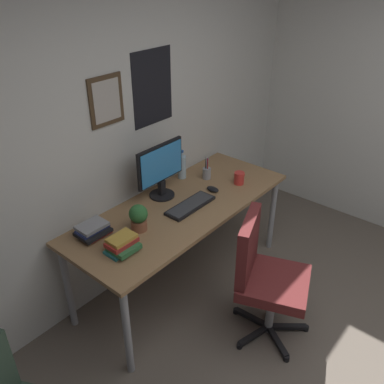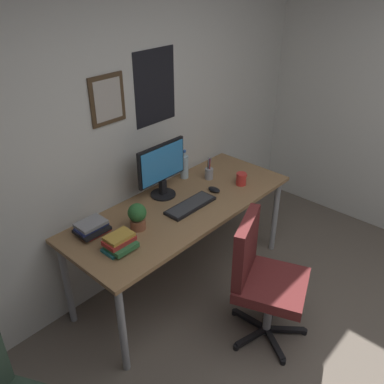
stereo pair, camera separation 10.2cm
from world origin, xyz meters
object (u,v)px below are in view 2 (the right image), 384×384
(monitor, at_px, (162,168))
(book_stack_left, at_px, (92,228))
(office_chair, at_px, (261,275))
(keyboard, at_px, (191,205))
(pen_cup, at_px, (209,173))
(potted_plant, at_px, (137,216))
(water_bottle, at_px, (184,166))
(coffee_mug_near, at_px, (241,179))
(computer_mouse, at_px, (214,190))
(book_stack_right, at_px, (120,243))

(monitor, bearing_deg, book_stack_left, -178.34)
(office_chair, height_order, keyboard, office_chair)
(pen_cup, bearing_deg, monitor, 168.88)
(office_chair, xyz_separation_m, book_stack_left, (-0.66, 0.96, 0.28))
(monitor, bearing_deg, pen_cup, -11.12)
(potted_plant, xyz_separation_m, book_stack_left, (-0.25, 0.18, -0.06))
(monitor, bearing_deg, water_bottle, 13.36)
(coffee_mug_near, bearing_deg, monitor, 147.78)
(keyboard, relative_size, book_stack_left, 1.95)
(computer_mouse, bearing_deg, keyboard, -176.70)
(book_stack_right, bearing_deg, coffee_mug_near, -2.65)
(potted_plant, relative_size, book_stack_right, 0.96)
(keyboard, distance_m, pen_cup, 0.48)
(water_bottle, relative_size, coffee_mug_near, 2.07)
(keyboard, bearing_deg, monitor, 93.54)
(office_chair, bearing_deg, book_stack_right, 133.43)
(office_chair, relative_size, computer_mouse, 8.64)
(water_bottle, bearing_deg, book_stack_right, -159.51)
(coffee_mug_near, distance_m, potted_plant, 1.01)
(keyboard, relative_size, computer_mouse, 3.91)
(office_chair, relative_size, coffee_mug_near, 7.79)
(keyboard, xyz_separation_m, coffee_mug_near, (0.54, -0.07, 0.04))
(office_chair, distance_m, potted_plant, 0.94)
(computer_mouse, bearing_deg, pen_cup, 50.98)
(keyboard, bearing_deg, book_stack_left, 159.53)
(office_chair, relative_size, potted_plant, 4.87)
(keyboard, relative_size, book_stack_right, 2.12)
(coffee_mug_near, height_order, potted_plant, potted_plant)
(office_chair, bearing_deg, book_stack_left, 124.46)
(office_chair, relative_size, water_bottle, 3.76)
(office_chair, distance_m, water_bottle, 1.17)
(keyboard, relative_size, pen_cup, 2.15)
(keyboard, distance_m, computer_mouse, 0.30)
(water_bottle, bearing_deg, potted_plant, -159.90)
(book_stack_right, bearing_deg, keyboard, 1.22)
(office_chair, height_order, book_stack_right, office_chair)
(office_chair, distance_m, keyboard, 0.74)
(office_chair, bearing_deg, coffee_mug_near, 46.67)
(coffee_mug_near, bearing_deg, pen_cup, 111.23)
(office_chair, height_order, coffee_mug_near, office_chair)
(keyboard, relative_size, coffee_mug_near, 3.53)
(water_bottle, relative_size, pen_cup, 1.26)
(water_bottle, height_order, book_stack_right, water_bottle)
(pen_cup, bearing_deg, computer_mouse, -129.02)
(monitor, distance_m, book_stack_right, 0.76)
(computer_mouse, relative_size, coffee_mug_near, 0.90)
(keyboard, height_order, water_bottle, water_bottle)
(book_stack_left, bearing_deg, computer_mouse, -13.73)
(potted_plant, bearing_deg, computer_mouse, -4.70)
(keyboard, bearing_deg, potted_plant, 170.09)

